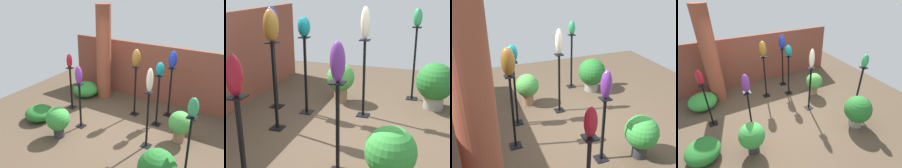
# 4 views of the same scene
# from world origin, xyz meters

# --- Properties ---
(ground_plane) EXTENTS (8.00, 8.00, 0.00)m
(ground_plane) POSITION_xyz_m (0.00, 0.00, 0.00)
(ground_plane) COLOR #4C3D2D
(brick_wall_back) EXTENTS (5.60, 0.12, 1.68)m
(brick_wall_back) POSITION_xyz_m (0.00, 2.24, 0.84)
(brick_wall_back) COLOR brown
(brick_wall_back) RESTS_ON ground
(brick_pillar) EXTENTS (0.43, 0.43, 2.76)m
(brick_pillar) POSITION_xyz_m (-1.44, 1.69, 1.38)
(brick_pillar) COLOR brown
(brick_pillar) RESTS_ON ground
(pedestal_bronze) EXTENTS (0.20, 0.20, 1.34)m
(pedestal_bronze) POSITION_xyz_m (-0.09, 1.12, 0.62)
(pedestal_bronze) COLOR black
(pedestal_bronze) RESTS_ON ground
(pedestal_cobalt) EXTENTS (0.20, 0.20, 1.33)m
(pedestal_cobalt) POSITION_xyz_m (0.69, 1.55, 0.61)
(pedestal_cobalt) COLOR black
(pedestal_cobalt) RESTS_ON ground
(pedestal_violet) EXTENTS (0.20, 0.20, 1.12)m
(pedestal_violet) POSITION_xyz_m (-0.93, -0.12, 0.51)
(pedestal_violet) COLOR black
(pedestal_violet) RESTS_ON ground
(pedestal_ruby) EXTENTS (0.20, 0.20, 1.18)m
(pedestal_ruby) POSITION_xyz_m (-1.77, 0.55, 0.54)
(pedestal_ruby) COLOR black
(pedestal_ruby) RESTS_ON ground
(pedestal_ivory) EXTENTS (0.20, 0.20, 1.29)m
(pedestal_ivory) POSITION_xyz_m (0.78, -0.02, 0.59)
(pedestal_ivory) COLOR black
(pedestal_ivory) RESTS_ON ground
(pedestal_jade) EXTENTS (0.20, 0.20, 1.38)m
(pedestal_jade) POSITION_xyz_m (1.84, -0.73, 0.64)
(pedestal_jade) COLOR black
(pedestal_jade) RESTS_ON ground
(pedestal_teal) EXTENTS (0.20, 0.20, 1.31)m
(pedestal_teal) POSITION_xyz_m (0.61, 0.94, 0.60)
(pedestal_teal) COLOR black
(pedestal_teal) RESTS_ON ground
(art_vase_bronze) EXTENTS (0.22, 0.22, 0.46)m
(art_vase_bronze) POSITION_xyz_m (-0.09, 1.12, 1.57)
(art_vase_bronze) COLOR brown
(art_vase_bronze) RESTS_ON pedestal_bronze
(art_vase_cobalt) EXTENTS (0.21, 0.21, 0.44)m
(art_vase_cobalt) POSITION_xyz_m (0.69, 1.55, 1.55)
(art_vase_cobalt) COLOR #192D9E
(art_vase_cobalt) RESTS_ON pedestal_cobalt
(art_vase_violet) EXTENTS (0.17, 0.17, 0.44)m
(art_vase_violet) POSITION_xyz_m (-0.93, -0.12, 1.35)
(art_vase_violet) COLOR #6B2D8C
(art_vase_violet) RESTS_ON pedestal_violet
(art_vase_ruby) EXTENTS (0.15, 0.15, 0.38)m
(art_vase_ruby) POSITION_xyz_m (-1.77, 0.55, 1.37)
(art_vase_ruby) COLOR maroon
(art_vase_ruby) RESTS_ON pedestal_ruby
(art_vase_ivory) EXTENTS (0.13, 0.15, 0.51)m
(art_vase_ivory) POSITION_xyz_m (0.78, -0.02, 1.54)
(art_vase_ivory) COLOR beige
(art_vase_ivory) RESTS_ON pedestal_ivory
(art_vase_jade) EXTENTS (0.17, 0.16, 0.33)m
(art_vase_jade) POSITION_xyz_m (1.84, -0.73, 1.55)
(art_vase_jade) COLOR #2D9356
(art_vase_jade) RESTS_ON pedestal_jade
(art_vase_teal) EXTENTS (0.20, 0.20, 0.32)m
(art_vase_teal) POSITION_xyz_m (0.61, 0.94, 1.47)
(art_vase_teal) COLOR #0F727A
(art_vase_teal) RESTS_ON pedestal_teal
(potted_plant_walkway_edge) EXTENTS (0.51, 0.51, 0.73)m
(potted_plant_walkway_edge) POSITION_xyz_m (1.32, 0.55, 0.43)
(potted_plant_walkway_edge) COLOR #936B4C
(potted_plant_walkway_edge) RESTS_ON ground
(potted_plant_back_center) EXTENTS (0.55, 0.55, 0.75)m
(potted_plant_back_center) POSITION_xyz_m (-1.08, -0.74, 0.45)
(potted_plant_back_center) COLOR #2D2D33
(potted_plant_back_center) RESTS_ON ground
(foliage_bed_east) EXTENTS (0.71, 0.72, 0.37)m
(foliage_bed_east) POSITION_xyz_m (-2.05, -0.41, 0.19)
(foliage_bed_east) COLOR #236B28
(foliage_bed_east) RESTS_ON ground
(foliage_bed_west) EXTENTS (0.77, 0.76, 0.44)m
(foliage_bed_west) POSITION_xyz_m (-1.92, 1.39, 0.22)
(foliage_bed_west) COLOR #338C38
(foliage_bed_west) RESTS_ON ground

